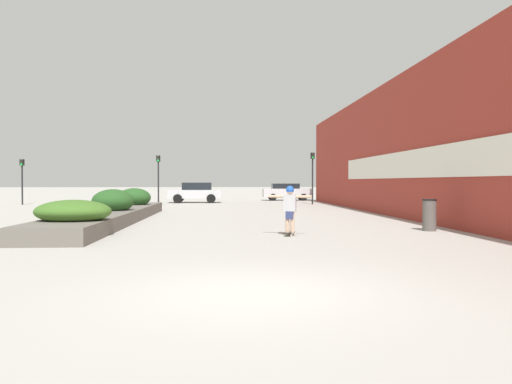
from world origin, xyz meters
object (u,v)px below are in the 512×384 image
(trash_bin, at_px, (429,215))
(car_center_left, at_px, (196,192))
(traffic_light_left, at_px, (158,171))
(skateboarder, at_px, (290,204))
(traffic_light_far_left, at_px, (22,174))
(skateboard, at_px, (290,233))
(car_leftmost, at_px, (287,191))
(traffic_light_right, at_px, (313,169))

(trash_bin, height_order, car_center_left, car_center_left)
(traffic_light_left, bearing_deg, trash_bin, -60.48)
(skateboarder, relative_size, traffic_light_far_left, 0.44)
(skateboard, height_order, car_center_left, car_center_left)
(car_center_left, height_order, traffic_light_left, traffic_light_left)
(car_leftmost, bearing_deg, car_center_left, -60.03)
(skateboarder, xyz_separation_m, traffic_light_far_left, (-16.50, 21.63, 1.28))
(trash_bin, distance_m, traffic_light_far_left, 29.61)
(skateboard, distance_m, car_leftmost, 29.24)
(car_leftmost, bearing_deg, traffic_light_far_left, -69.77)
(skateboarder, distance_m, trash_bin, 5.06)
(skateboarder, bearing_deg, traffic_light_far_left, 148.56)
(skateboard, relative_size, traffic_light_right, 0.18)
(skateboard, relative_size, traffic_light_left, 0.19)
(traffic_light_right, relative_size, traffic_light_far_left, 1.16)
(car_leftmost, bearing_deg, skateboard, -6.98)
(skateboard, xyz_separation_m, traffic_light_left, (-6.86, 21.98, 2.37))
(traffic_light_far_left, bearing_deg, trash_bin, -43.65)
(car_center_left, distance_m, traffic_light_left, 3.95)
(skateboard, xyz_separation_m, traffic_light_far_left, (-16.50, 21.63, 2.18))
(trash_bin, bearing_deg, traffic_light_far_left, 136.35)
(skateboard, xyz_separation_m, trash_bin, (4.89, 1.23, 0.47))
(car_center_left, distance_m, traffic_light_right, 9.54)
(skateboard, xyz_separation_m, skateboarder, (-0.00, 0.00, 0.89))
(skateboarder, bearing_deg, traffic_light_left, 128.56)
(car_leftmost, bearing_deg, traffic_light_left, -55.94)
(skateboard, relative_size, car_leftmost, 0.16)
(traffic_light_left, bearing_deg, skateboarder, -72.66)
(skateboard, height_order, traffic_light_right, traffic_light_right)
(skateboard, bearing_deg, traffic_light_right, 99.29)
(skateboarder, distance_m, car_leftmost, 29.24)
(car_leftmost, bearing_deg, trash_bin, 2.75)
(traffic_light_left, distance_m, traffic_light_far_left, 9.65)
(car_leftmost, xyz_separation_m, traffic_light_right, (0.89, -7.99, 1.77))
(car_leftmost, xyz_separation_m, traffic_light_far_left, (-20.05, -7.39, 1.46))
(traffic_light_far_left, bearing_deg, traffic_light_left, 2.07)
(skateboarder, bearing_deg, car_leftmost, 104.24)
(skateboard, height_order, skateboarder, skateboarder)
(skateboarder, bearing_deg, skateboard, 21.22)
(skateboarder, xyz_separation_m, traffic_light_right, (4.44, 21.03, 1.59))
(skateboarder, relative_size, car_leftmost, 0.33)
(skateboarder, relative_size, traffic_light_left, 0.40)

